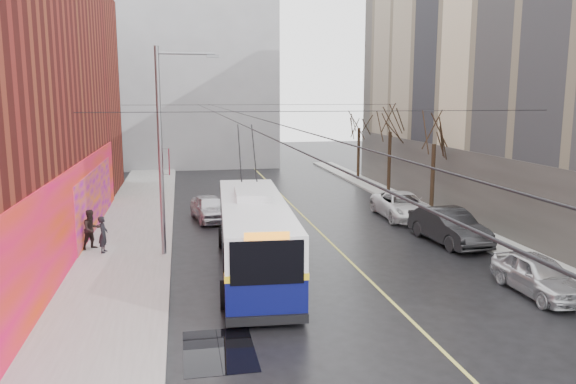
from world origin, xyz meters
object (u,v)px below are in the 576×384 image
at_px(parked_car_a, 538,275).
at_px(pedestrian_b, 92,229).
at_px(parked_car_c, 402,206).
at_px(tree_mid, 390,121).
at_px(tree_far, 359,118).
at_px(streetlight_pole, 164,146).
at_px(parked_car_b, 449,226).
at_px(trolleybus, 254,234).
at_px(tree_near, 435,131).
at_px(pedestrian_a, 103,234).
at_px(following_car, 209,208).

height_order(parked_car_a, pedestrian_b, pedestrian_b).
xyz_separation_m(parked_car_c, pedestrian_b, (-16.47, -4.07, 0.31)).
height_order(tree_mid, tree_far, tree_mid).
bearing_deg(parked_car_c, streetlight_pole, -155.06).
bearing_deg(parked_car_b, trolleybus, -169.98).
bearing_deg(tree_far, tree_mid, -90.00).
height_order(parked_car_a, parked_car_c, parked_car_c).
relative_size(parked_car_c, pedestrian_b, 2.97).
height_order(tree_mid, parked_car_c, tree_mid).
bearing_deg(tree_near, pedestrian_b, -166.12).
relative_size(trolleybus, parked_car_a, 2.86).
bearing_deg(parked_car_a, pedestrian_b, 152.16).
height_order(tree_near, pedestrian_a, tree_near).
relative_size(streetlight_pole, following_car, 2.14).
height_order(streetlight_pole, parked_car_a, streetlight_pole).
bearing_deg(pedestrian_a, trolleybus, -112.79).
distance_m(parked_car_a, pedestrian_b, 18.54).
relative_size(streetlight_pole, parked_car_b, 1.79).
height_order(tree_mid, trolleybus, tree_mid).
bearing_deg(trolleybus, tree_far, 66.34).
height_order(tree_near, tree_far, tree_far).
relative_size(tree_mid, parked_car_a, 1.61).
xyz_separation_m(parked_car_a, pedestrian_b, (-16.37, 8.70, 0.34)).
xyz_separation_m(parked_car_a, following_car, (-10.83, 14.31, 0.01)).
bearing_deg(parked_car_b, parked_car_a, -96.22).
height_order(parked_car_c, following_car, parked_car_c).
height_order(tree_far, pedestrian_a, tree_far).
bearing_deg(streetlight_pole, tree_near, 21.62).
xyz_separation_m(parked_car_b, pedestrian_a, (-15.91, 0.90, 0.13)).
relative_size(trolleybus, following_car, 2.83).
bearing_deg(parked_car_b, pedestrian_b, 169.29).
distance_m(streetlight_pole, parked_car_c, 14.79).
height_order(tree_far, following_car, tree_far).
distance_m(parked_car_c, following_car, 11.04).
bearing_deg(following_car, tree_mid, 15.55).
relative_size(tree_near, pedestrian_b, 3.57).
bearing_deg(streetlight_pole, tree_far, 52.88).
height_order(streetlight_pole, trolleybus, streetlight_pole).
bearing_deg(parked_car_a, pedestrian_a, 153.29).
distance_m(tree_far, trolleybus, 25.88).
bearing_deg(trolleybus, pedestrian_b, 151.59).
height_order(trolleybus, pedestrian_b, trolleybus).
xyz_separation_m(parked_car_c, pedestrian_a, (-15.88, -4.77, 0.22)).
relative_size(tree_far, pedestrian_a, 4.05).
relative_size(tree_near, trolleybus, 0.54).
bearing_deg(tree_far, streetlight_pole, -127.12).
distance_m(following_car, pedestrian_a, 8.03).
bearing_deg(tree_mid, parked_car_c, -105.15).
bearing_deg(pedestrian_b, pedestrian_a, -87.57).
bearing_deg(following_car, tree_far, 35.86).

